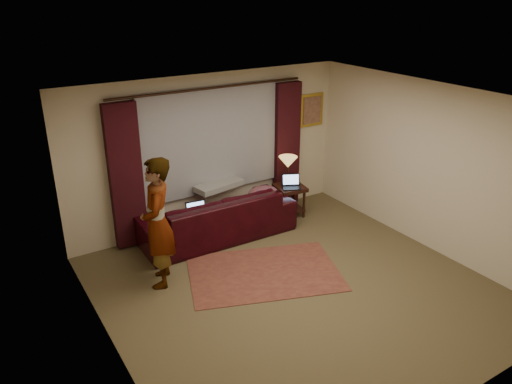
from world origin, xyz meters
TOP-DOWN VIEW (x-y plane):
  - floor at (0.00, 0.00)m, footprint 5.00×5.00m
  - ceiling at (0.00, 0.00)m, footprint 5.00×5.00m
  - wall_back at (0.00, 2.50)m, footprint 5.00×0.02m
  - wall_front at (0.00, -2.50)m, footprint 5.00×0.02m
  - wall_left at (-2.50, 0.00)m, footprint 0.02×5.00m
  - wall_right at (2.50, 0.00)m, footprint 0.02×5.00m
  - sheer_curtain at (0.00, 2.44)m, footprint 2.50×0.05m
  - drape_left at (-1.50, 2.39)m, footprint 0.50×0.14m
  - drape_right at (1.50, 2.39)m, footprint 0.50×0.14m
  - curtain_rod at (0.00, 2.39)m, footprint 0.04×0.04m
  - picture_frame at (2.10, 2.47)m, footprint 0.50×0.04m
  - sofa at (-0.20, 1.95)m, footprint 2.57×1.14m
  - throw_blanket at (0.03, 2.26)m, footprint 0.89×0.48m
  - clothing_pile at (0.63, 1.82)m, footprint 0.63×0.54m
  - laptop_sofa at (-0.61, 1.76)m, footprint 0.36×0.38m
  - area_rug at (-0.16, 0.57)m, footprint 2.52×2.09m
  - end_table at (1.31, 1.99)m, footprint 0.56×0.56m
  - tiffany_lamp at (1.30, 2.06)m, footprint 0.33×0.33m
  - laptop_table at (1.27, 1.89)m, footprint 0.43×0.45m
  - person at (-1.50, 1.13)m, footprint 0.72×0.72m

SIDE VIEW (x-z plane):
  - floor at x=0.00m, z-range -0.01..0.00m
  - area_rug at x=-0.16m, z-range 0.00..0.01m
  - end_table at x=1.31m, z-range 0.00..0.57m
  - sofa at x=-0.20m, z-range 0.00..1.03m
  - clothing_pile at x=0.63m, z-range 0.52..0.74m
  - laptop_sofa at x=-0.61m, z-range 0.52..0.75m
  - laptop_table at x=1.27m, z-range 0.57..0.80m
  - tiffany_lamp at x=1.30m, z-range 0.57..1.10m
  - person at x=-1.50m, z-range 0.00..1.85m
  - throw_blanket at x=0.03m, z-range 0.98..1.08m
  - drape_left at x=-1.50m, z-range 0.03..2.33m
  - drape_right at x=1.50m, z-range 0.03..2.33m
  - wall_back at x=0.00m, z-range 0.00..2.60m
  - wall_front at x=0.00m, z-range 0.00..2.60m
  - wall_left at x=-2.50m, z-range 0.00..2.60m
  - wall_right at x=2.50m, z-range 0.00..2.60m
  - sheer_curtain at x=0.00m, z-range 0.60..2.40m
  - picture_frame at x=2.10m, z-range 1.45..2.05m
  - curtain_rod at x=0.00m, z-range 0.68..4.08m
  - ceiling at x=0.00m, z-range 2.59..2.61m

